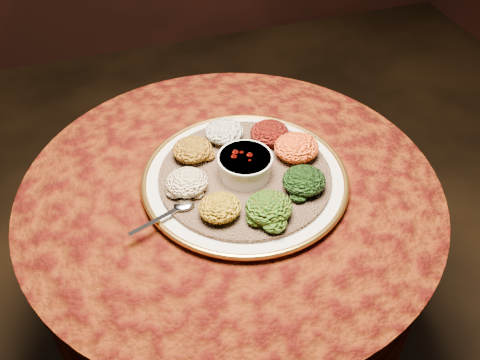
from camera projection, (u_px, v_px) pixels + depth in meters
name	position (u px, v px, depth m)	size (l,w,h in m)	color
table	(231.00, 239.00, 1.33)	(0.96, 0.96, 0.73)	black
platter	(245.00, 179.00, 1.21)	(0.47, 0.47, 0.02)	beige
injera	(245.00, 176.00, 1.21)	(0.39, 0.39, 0.01)	#865F43
stew_bowl	(245.00, 164.00, 1.18)	(0.12, 0.12, 0.05)	silver
spoon	(180.00, 207.00, 1.12)	(0.15, 0.07, 0.01)	silver
portion_ayib	(224.00, 131.00, 1.28)	(0.09, 0.09, 0.05)	white
portion_kitfo	(269.00, 133.00, 1.27)	(0.09, 0.09, 0.04)	black
portion_tikil	(297.00, 147.00, 1.23)	(0.10, 0.10, 0.05)	#AC740E
portion_gomen	(304.00, 181.00, 1.15)	(0.10, 0.09, 0.05)	black
portion_mixveg	(269.00, 207.00, 1.09)	(0.10, 0.09, 0.05)	#8D3609
portion_kik	(220.00, 207.00, 1.10)	(0.09, 0.08, 0.04)	#B58410
portion_timatim	(187.00, 182.00, 1.15)	(0.09, 0.09, 0.04)	#720806
portion_shiro	(192.00, 149.00, 1.23)	(0.09, 0.09, 0.04)	#8A5E10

